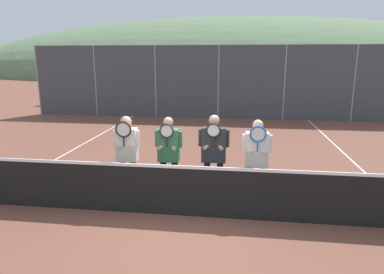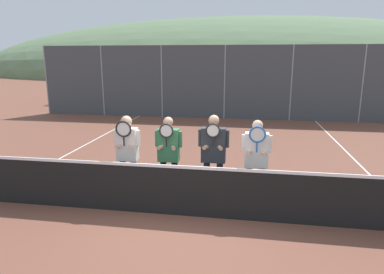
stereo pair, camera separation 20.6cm
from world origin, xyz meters
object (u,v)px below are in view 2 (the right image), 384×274
at_px(player_center_left, 169,152).
at_px(car_far_left, 156,92).
at_px(car_left_of_center, 245,93).
at_px(car_center, 337,95).
at_px(player_center_right, 213,152).
at_px(player_leftmost, 127,150).
at_px(player_rightmost, 256,157).

distance_m(player_center_left, car_far_left, 13.65).
bearing_deg(car_left_of_center, car_center, -1.10).
xyz_separation_m(player_center_right, car_far_left, (-4.75, 13.11, -0.19)).
distance_m(player_center_right, car_far_left, 13.95).
xyz_separation_m(player_center_left, car_center, (6.39, 13.35, -0.15)).
bearing_deg(player_leftmost, car_far_left, 102.73).
bearing_deg(player_center_left, player_rightmost, -4.04).
distance_m(player_leftmost, car_far_left, 13.54).
xyz_separation_m(car_far_left, car_center, (10.22, 0.24, -0.01)).
bearing_deg(player_center_right, car_left_of_center, 88.26).
distance_m(player_center_right, car_left_of_center, 13.46).
xyz_separation_m(player_center_right, car_left_of_center, (0.41, 13.45, -0.16)).
bearing_deg(player_center_left, car_far_left, 106.29).
relative_size(player_center_left, car_far_left, 0.39).
bearing_deg(car_left_of_center, player_rightmost, -88.17).
height_order(player_center_right, car_center, player_center_right).
xyz_separation_m(player_center_left, car_left_of_center, (1.33, 13.44, -0.11)).
distance_m(car_far_left, car_center, 10.23).
bearing_deg(player_rightmost, player_leftmost, 179.63).
bearing_deg(player_center_left, player_leftmost, -172.72).
bearing_deg(car_far_left, player_center_right, -70.08).
bearing_deg(player_rightmost, car_far_left, 112.93).
height_order(car_far_left, car_left_of_center, car_left_of_center).
bearing_deg(player_leftmost, player_center_left, 7.28).
bearing_deg(player_rightmost, car_center, 71.04).
bearing_deg(car_left_of_center, player_leftmost, -99.13).
relative_size(player_leftmost, car_left_of_center, 0.41).
xyz_separation_m(player_center_right, car_center, (5.47, 13.36, -0.20)).
distance_m(player_leftmost, player_rightmost, 2.61).
bearing_deg(player_leftmost, car_left_of_center, 80.87).
bearing_deg(car_left_of_center, player_center_right, -91.74).
xyz_separation_m(player_leftmost, car_left_of_center, (2.18, 13.55, -0.14)).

